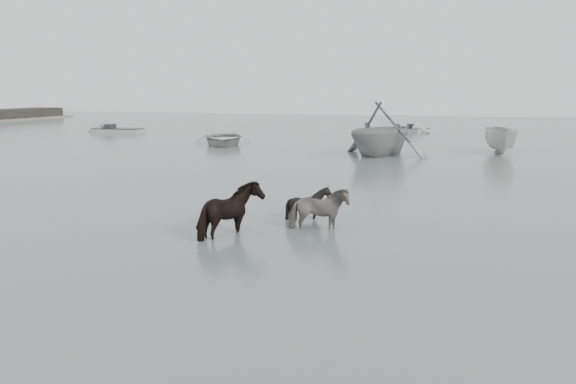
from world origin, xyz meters
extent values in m
plane|color=#53635C|center=(0.00, 0.00, 0.00)|extent=(140.00, 140.00, 0.00)
imported|color=black|center=(0.11, 0.26, 0.70)|extent=(1.80, 1.19, 1.39)
imported|color=black|center=(-1.91, -0.99, 0.83)|extent=(1.48, 1.70, 1.65)
imported|color=black|center=(-0.45, 1.54, 0.63)|extent=(1.36, 1.27, 1.27)
imported|color=#B2B2AD|center=(-11.58, 21.73, 0.56)|extent=(5.55, 6.41, 1.11)
imported|color=gray|center=(-0.29, 18.42, 1.62)|extent=(7.41, 7.82, 3.24)
imported|color=#B4B4AF|center=(6.44, 21.39, 0.88)|extent=(1.92, 4.63, 1.76)
cube|color=black|center=(-50.00, 45.00, 0.75)|extent=(4.50, 14.00, 1.10)
camera|label=1|loc=(3.42, -14.29, 3.78)|focal=35.00mm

